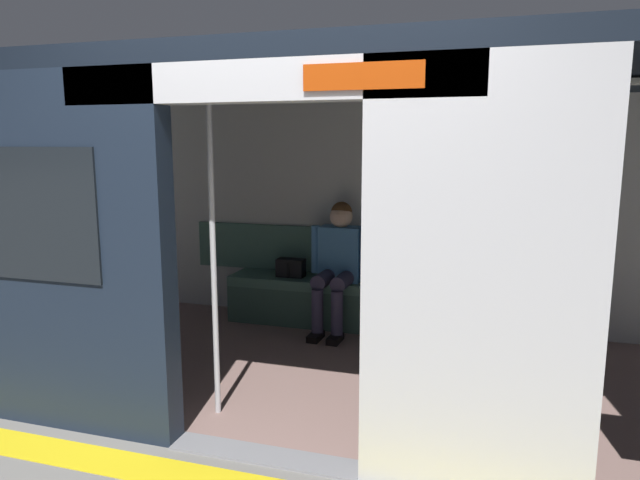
# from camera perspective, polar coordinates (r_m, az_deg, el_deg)

# --- Properties ---
(ground_plane) EXTENTS (60.00, 60.00, 0.00)m
(ground_plane) POSITION_cam_1_polar(r_m,az_deg,el_deg) (3.39, -5.50, -20.63)
(ground_plane) COLOR gray
(train_car) EXTENTS (6.40, 2.79, 2.22)m
(train_car) POSITION_cam_1_polar(r_m,az_deg,el_deg) (4.12, -0.24, 6.63)
(train_car) COLOR silver
(train_car) RESTS_ON ground_plane
(bench_seat) EXTENTS (2.51, 0.44, 0.45)m
(bench_seat) POSITION_cam_1_polar(r_m,az_deg,el_deg) (5.28, 3.97, -5.29)
(bench_seat) COLOR #4C7566
(bench_seat) RESTS_ON ground_plane
(person_seated) EXTENTS (0.55, 0.68, 1.17)m
(person_seated) POSITION_cam_1_polar(r_m,az_deg,el_deg) (5.20, 1.82, -1.82)
(person_seated) COLOR #4C8CC6
(person_seated) RESTS_ON ground_plane
(handbag) EXTENTS (0.26, 0.15, 0.17)m
(handbag) POSITION_cam_1_polar(r_m,az_deg,el_deg) (5.45, -2.92, -2.77)
(handbag) COLOR black
(handbag) RESTS_ON bench_seat
(book) EXTENTS (0.23, 0.26, 0.03)m
(book) POSITION_cam_1_polar(r_m,az_deg,el_deg) (5.24, 6.42, -4.12)
(book) COLOR gold
(book) RESTS_ON bench_seat
(grab_pole_door) EXTENTS (0.04, 0.04, 2.08)m
(grab_pole_door) POSITION_cam_1_polar(r_m,az_deg,el_deg) (3.55, -10.58, -1.28)
(grab_pole_door) COLOR silver
(grab_pole_door) RESTS_ON ground_plane
(grab_pole_far) EXTENTS (0.04, 0.04, 2.08)m
(grab_pole_far) POSITION_cam_1_polar(r_m,az_deg,el_deg) (3.29, 5.16, -2.03)
(grab_pole_far) COLOR silver
(grab_pole_far) RESTS_ON ground_plane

